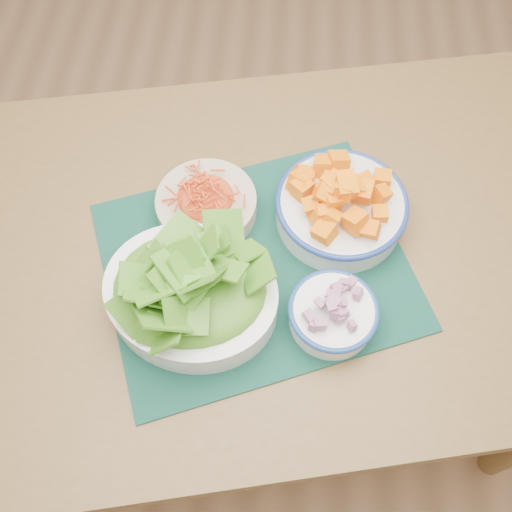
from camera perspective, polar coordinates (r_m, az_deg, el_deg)
The scene contains 7 objects.
ground at distance 1.81m, azimuth -9.34°, elevation -4.95°, with size 4.00×4.00×0.00m, color #A87951.
table at distance 1.11m, azimuth 2.30°, elevation -0.84°, with size 1.35×1.04×0.75m.
placemat at distance 1.00m, azimuth 0.00°, elevation -0.89°, with size 0.51×0.42×0.00m, color black.
carrot_bowl at distance 1.03m, azimuth -5.02°, elevation 5.51°, with size 0.24×0.24×0.07m.
squash_bowl at distance 1.01m, azimuth 8.60°, elevation 5.32°, with size 0.28×0.28×0.11m.
lettuce_bowl at distance 0.91m, azimuth -6.63°, elevation -3.17°, with size 0.33×0.30×0.13m.
onion_bowl at distance 0.92m, azimuth 7.73°, elevation -5.55°, with size 0.18×0.18×0.08m.
Camera 1 is at (0.34, -0.70, 1.63)m, focal length 40.00 mm.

